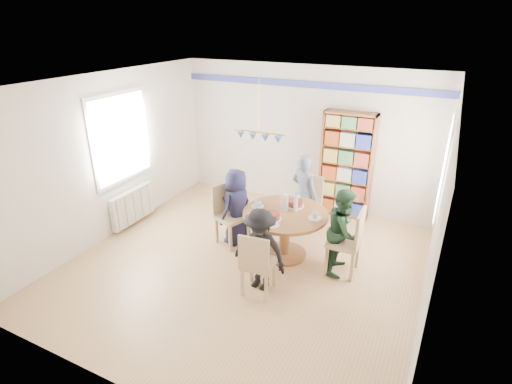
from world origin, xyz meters
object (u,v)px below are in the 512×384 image
Objects in this scene: radiator at (133,206)px; person_left at (237,207)px; chair_near at (256,262)px; person_near at (260,250)px; bookshelf at (346,166)px; person_far at (304,194)px; dining_table at (285,224)px; person_right at (344,231)px; chair_far at (308,200)px; chair_right at (350,239)px; chair_left at (228,211)px.

radiator is 0.78× the size of person_left.
person_near is (-0.03, 0.16, 0.08)m from chair_near.
person_near is 2.79m from bookshelf.
person_far is at bearing 91.77° from chair_near.
dining_table is 0.66× the size of bookshelf.
chair_near is 0.73× the size of person_right.
chair_right is at bearing -47.43° from chair_far.
dining_table is 1.00m from chair_left.
radiator is 2.03m from person_left.
chair_far is 0.25m from person_far.
dining_table is 1.01× the size of person_left.
person_right is (-0.11, 0.04, 0.08)m from chair_right.
person_near is at bearing 134.30° from person_right.
dining_table is 0.91m from person_right.
radiator is 2.87m from dining_table.
radiator is 3.14m from chair_far.
person_right is 1.90m from bookshelf.
person_far is at bearing -99.38° from chair_far.
person_left is at bearing 177.86° from chair_right.
person_left is at bearing 129.13° from chair_near.
person_far is (2.83, 1.10, 0.35)m from radiator.
person_right is (1.77, -0.03, 0.00)m from person_left.
person_left is 2.24m from bookshelf.
person_near is at bearing 56.80° from person_left.
chair_near is (1.04, -1.06, -0.04)m from chair_left.
person_near is at bearing -89.89° from chair_far.
chair_far is 0.98m from bookshelf.
dining_table is at bearing 97.21° from person_near.
person_far reaches higher than person_near.
radiator is at bearing -155.90° from chair_far.
chair_far is at bearing 132.57° from chair_right.
person_left is at bearing 87.51° from person_right.
bookshelf reaches higher than chair_far.
person_left is (1.99, 0.26, 0.29)m from radiator.
person_far is at bearing 42.44° from chair_left.
chair_left is 0.52× the size of bookshelf.
chair_left is 1.08× the size of chair_near.
chair_right is at bearing 2.75° from radiator.
dining_table is 1.92m from bookshelf.
chair_near is (0.04, -1.07, -0.04)m from dining_table.
dining_table is 1.01m from chair_right.
bookshelf is (1.31, 1.78, 0.32)m from person_left.
bookshelf reaches higher than person_near.
chair_right is 1.88m from person_left.
chair_near is at bearing 139.80° from person_right.
bookshelf is at bearing 82.05° from chair_near.
dining_table is at bearing 4.44° from radiator.
radiator is 3.06m from person_far.
chair_left is 1.06× the size of chair_far.
person_far is at bearing 21.24° from radiator.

